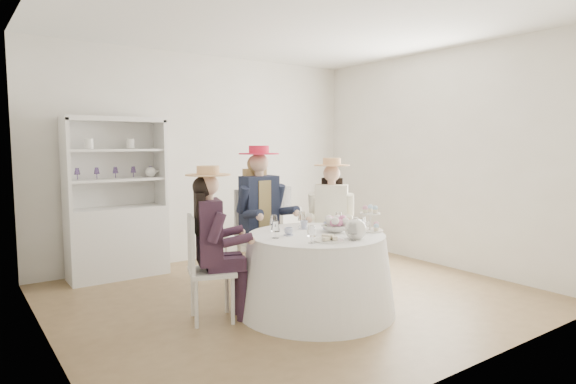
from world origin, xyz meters
TOP-DOWN VIEW (x-y plane):
  - ground at (0.00, 0.00)m, footprint 4.50×4.50m
  - ceiling at (0.00, 0.00)m, footprint 4.50×4.50m
  - wall_back at (0.00, 2.00)m, footprint 4.50×0.00m
  - wall_front at (0.00, -2.00)m, footprint 4.50×0.00m
  - wall_left at (-2.25, 0.00)m, footprint 0.00×4.50m
  - wall_right at (2.25, 0.00)m, footprint 0.00×4.50m
  - tea_table at (-0.10, -0.48)m, footprint 1.45×1.45m
  - hutch at (-1.25, 1.74)m, footprint 1.26×0.84m
  - side_table at (1.02, 1.70)m, footprint 0.51×0.51m
  - hatbox at (1.02, 1.70)m, footprint 0.33×0.33m
  - guest_left at (-0.99, -0.16)m, footprint 0.56×0.51m
  - guest_mid at (-0.10, 0.47)m, footprint 0.54×0.57m
  - guest_right at (0.62, 0.14)m, footprint 0.59×0.59m
  - spare_chair at (-0.07, 0.76)m, footprint 0.44×0.44m
  - teacup_a at (-0.35, -0.40)m, footprint 0.08×0.08m
  - teacup_b at (-0.03, -0.21)m, footprint 0.09×0.09m
  - teacup_c at (0.14, -0.36)m, footprint 0.09×0.09m
  - flower_bowl at (0.10, -0.52)m, footprint 0.24×0.24m
  - flower_arrangement at (0.13, -0.49)m, footprint 0.19×0.19m
  - table_teapot at (0.04, -0.86)m, footprint 0.26×0.19m
  - sandwich_plate at (-0.22, -0.81)m, footprint 0.26×0.26m
  - cupcake_stand at (0.40, -0.67)m, footprint 0.25×0.25m
  - stemware_set at (-0.10, -0.48)m, footprint 0.90×0.91m

SIDE VIEW (x-z plane):
  - ground at x=0.00m, z-range 0.00..0.00m
  - side_table at x=1.02m, z-range 0.00..0.64m
  - tea_table at x=-0.10m, z-range 0.00..0.72m
  - spare_chair at x=-0.07m, z-range 0.04..1.07m
  - hutch at x=-1.25m, z-range -0.27..1.57m
  - sandwich_plate at x=-0.22m, z-range 0.71..0.76m
  - flower_bowl at x=0.10m, z-range 0.72..0.78m
  - teacup_c at x=0.14m, z-range 0.72..0.78m
  - teacup_a at x=-0.35m, z-range 0.72..0.78m
  - teacup_b at x=-0.03m, z-range 0.72..0.79m
  - guest_left at x=-0.99m, z-range 0.09..1.44m
  - guest_right at x=0.62m, z-range 0.09..1.47m
  - hatbox at x=1.02m, z-range 0.64..0.93m
  - stemware_set at x=-0.10m, z-range 0.72..0.87m
  - table_teapot at x=0.04m, z-range 0.70..0.90m
  - cupcake_stand at x=0.40m, z-range 0.69..0.92m
  - flower_arrangement at x=0.13m, z-range 0.77..0.85m
  - guest_mid at x=-0.10m, z-range 0.10..1.62m
  - wall_back at x=0.00m, z-range -0.90..3.60m
  - wall_front at x=0.00m, z-range -0.90..3.60m
  - wall_left at x=-2.25m, z-range -0.90..3.60m
  - wall_right at x=2.25m, z-range -0.90..3.60m
  - ceiling at x=0.00m, z-range 2.70..2.70m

